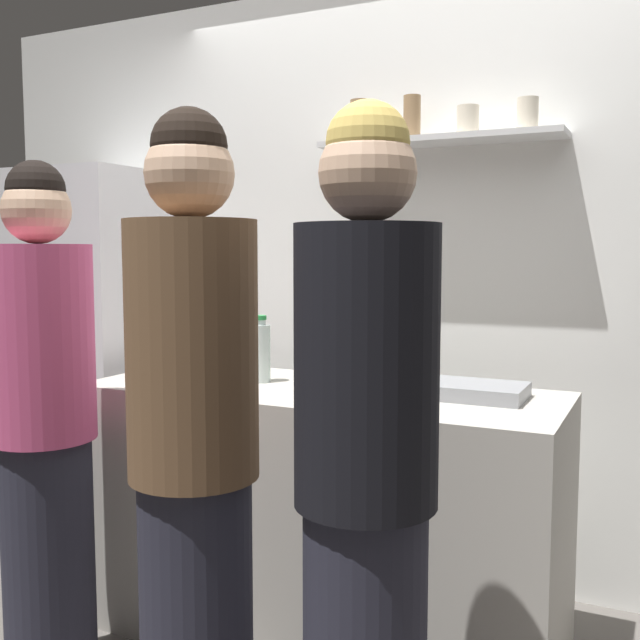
{
  "coord_description": "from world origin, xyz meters",
  "views": [
    {
      "loc": [
        0.9,
        -1.86,
        1.43
      ],
      "look_at": [
        -0.24,
        0.51,
        1.18
      ],
      "focal_mm": 41.41,
      "sensor_mm": 36.0,
      "label": 1
    }
  ],
  "objects_px": {
    "person_brown_jacket": "(194,456)",
    "person_pink_top": "(44,425)",
    "wine_bottle_green_glass": "(316,345)",
    "water_bottle_plastic": "(260,352)",
    "wine_bottle_pale_glass": "(332,368)",
    "baking_pan": "(474,391)",
    "person_blonde": "(366,483)",
    "utensil_holder": "(234,356)",
    "wine_bottle_dark_glass": "(339,351)",
    "refrigerator": "(104,362)"
  },
  "relations": [
    {
      "from": "person_blonde",
      "to": "person_pink_top",
      "type": "distance_m",
      "value": 1.24
    },
    {
      "from": "refrigerator",
      "to": "wine_bottle_pale_glass",
      "type": "bearing_deg",
      "value": -19.48
    },
    {
      "from": "utensil_holder",
      "to": "person_blonde",
      "type": "distance_m",
      "value": 1.46
    },
    {
      "from": "refrigerator",
      "to": "water_bottle_plastic",
      "type": "height_order",
      "value": "refrigerator"
    },
    {
      "from": "water_bottle_plastic",
      "to": "person_brown_jacket",
      "type": "bearing_deg",
      "value": -70.95
    },
    {
      "from": "wine_bottle_green_glass",
      "to": "water_bottle_plastic",
      "type": "xyz_separation_m",
      "value": [
        -0.13,
        -0.22,
        -0.01
      ]
    },
    {
      "from": "utensil_holder",
      "to": "person_pink_top",
      "type": "xyz_separation_m",
      "value": [
        -0.2,
        -0.85,
        -0.13
      ]
    },
    {
      "from": "refrigerator",
      "to": "baking_pan",
      "type": "relative_size",
      "value": 5.29
    },
    {
      "from": "wine_bottle_green_glass",
      "to": "wine_bottle_dark_glass",
      "type": "bearing_deg",
      "value": -20.38
    },
    {
      "from": "wine_bottle_green_glass",
      "to": "person_brown_jacket",
      "type": "height_order",
      "value": "person_brown_jacket"
    },
    {
      "from": "baking_pan",
      "to": "person_brown_jacket",
      "type": "bearing_deg",
      "value": -119.97
    },
    {
      "from": "wine_bottle_pale_glass",
      "to": "water_bottle_plastic",
      "type": "distance_m",
      "value": 0.44
    },
    {
      "from": "wine_bottle_dark_glass",
      "to": "person_brown_jacket",
      "type": "xyz_separation_m",
      "value": [
        0.05,
        -1.03,
        -0.15
      ]
    },
    {
      "from": "wine_bottle_green_glass",
      "to": "person_brown_jacket",
      "type": "bearing_deg",
      "value": -81.18
    },
    {
      "from": "wine_bottle_pale_glass",
      "to": "person_brown_jacket",
      "type": "distance_m",
      "value": 0.67
    },
    {
      "from": "water_bottle_plastic",
      "to": "person_pink_top",
      "type": "bearing_deg",
      "value": -125.55
    },
    {
      "from": "utensil_holder",
      "to": "wine_bottle_dark_glass",
      "type": "xyz_separation_m",
      "value": [
        0.5,
        -0.04,
        0.06
      ]
    },
    {
      "from": "baking_pan",
      "to": "utensil_holder",
      "type": "xyz_separation_m",
      "value": [
        -1.06,
        0.17,
        0.03
      ]
    },
    {
      "from": "refrigerator",
      "to": "person_pink_top",
      "type": "height_order",
      "value": "refrigerator"
    },
    {
      "from": "utensil_holder",
      "to": "person_brown_jacket",
      "type": "xyz_separation_m",
      "value": [
        0.55,
        -1.06,
        -0.09
      ]
    },
    {
      "from": "person_pink_top",
      "to": "person_blonde",
      "type": "bearing_deg",
      "value": 164.49
    },
    {
      "from": "wine_bottle_pale_glass",
      "to": "person_blonde",
      "type": "bearing_deg",
      "value": -58.99
    },
    {
      "from": "wine_bottle_green_glass",
      "to": "person_blonde",
      "type": "xyz_separation_m",
      "value": [
        0.64,
        -1.05,
        -0.17
      ]
    },
    {
      "from": "refrigerator",
      "to": "person_pink_top",
      "type": "bearing_deg",
      "value": -57.86
    },
    {
      "from": "water_bottle_plastic",
      "to": "wine_bottle_pale_glass",
      "type": "bearing_deg",
      "value": -27.13
    },
    {
      "from": "person_brown_jacket",
      "to": "person_blonde",
      "type": "bearing_deg",
      "value": 19.2
    },
    {
      "from": "wine_bottle_pale_glass",
      "to": "wine_bottle_green_glass",
      "type": "xyz_separation_m",
      "value": [
        -0.26,
        0.42,
        0.01
      ]
    },
    {
      "from": "person_pink_top",
      "to": "wine_bottle_pale_glass",
      "type": "bearing_deg",
      "value": -159.36
    },
    {
      "from": "water_bottle_plastic",
      "to": "baking_pan",
      "type": "bearing_deg",
      "value": 3.3
    },
    {
      "from": "refrigerator",
      "to": "wine_bottle_pale_glass",
      "type": "xyz_separation_m",
      "value": [
        1.44,
        -0.51,
        0.14
      ]
    },
    {
      "from": "refrigerator",
      "to": "utensil_holder",
      "type": "xyz_separation_m",
      "value": [
        0.8,
        -0.1,
        0.09
      ]
    },
    {
      "from": "baking_pan",
      "to": "person_blonde",
      "type": "xyz_separation_m",
      "value": [
        -0.04,
        -0.87,
        -0.07
      ]
    },
    {
      "from": "wine_bottle_green_glass",
      "to": "person_brown_jacket",
      "type": "xyz_separation_m",
      "value": [
        0.17,
        -1.07,
        -0.16
      ]
    },
    {
      "from": "refrigerator",
      "to": "water_bottle_plastic",
      "type": "distance_m",
      "value": 1.11
    },
    {
      "from": "baking_pan",
      "to": "water_bottle_plastic",
      "type": "distance_m",
      "value": 0.82
    },
    {
      "from": "wine_bottle_pale_glass",
      "to": "refrigerator",
      "type": "bearing_deg",
      "value": 160.52
    },
    {
      "from": "refrigerator",
      "to": "baking_pan",
      "type": "height_order",
      "value": "refrigerator"
    },
    {
      "from": "refrigerator",
      "to": "wine_bottle_green_glass",
      "type": "distance_m",
      "value": 1.19
    },
    {
      "from": "wine_bottle_green_glass",
      "to": "person_blonde",
      "type": "bearing_deg",
      "value": -58.64
    },
    {
      "from": "person_blonde",
      "to": "person_pink_top",
      "type": "relative_size",
      "value": 1.03
    },
    {
      "from": "utensil_holder",
      "to": "wine_bottle_green_glass",
      "type": "relative_size",
      "value": 0.67
    },
    {
      "from": "water_bottle_plastic",
      "to": "person_blonde",
      "type": "height_order",
      "value": "person_blonde"
    },
    {
      "from": "person_brown_jacket",
      "to": "person_pink_top",
      "type": "relative_size",
      "value": 1.04
    },
    {
      "from": "baking_pan",
      "to": "person_pink_top",
      "type": "xyz_separation_m",
      "value": [
        -1.27,
        -0.69,
        -0.1
      ]
    },
    {
      "from": "wine_bottle_pale_glass",
      "to": "water_bottle_plastic",
      "type": "height_order",
      "value": "wine_bottle_pale_glass"
    },
    {
      "from": "baking_pan",
      "to": "water_bottle_plastic",
      "type": "height_order",
      "value": "water_bottle_plastic"
    },
    {
      "from": "baking_pan",
      "to": "wine_bottle_dark_glass",
      "type": "relative_size",
      "value": 1.16
    },
    {
      "from": "wine_bottle_pale_glass",
      "to": "water_bottle_plastic",
      "type": "bearing_deg",
      "value": 152.87
    },
    {
      "from": "refrigerator",
      "to": "baking_pan",
      "type": "distance_m",
      "value": 1.88
    },
    {
      "from": "baking_pan",
      "to": "utensil_holder",
      "type": "distance_m",
      "value": 1.08
    }
  ]
}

